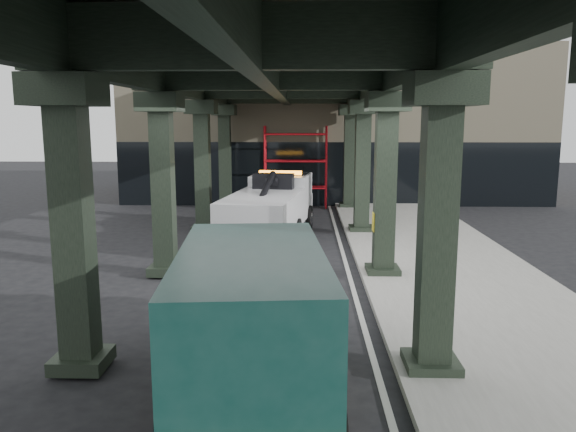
# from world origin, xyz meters

# --- Properties ---
(ground) EXTENTS (90.00, 90.00, 0.00)m
(ground) POSITION_xyz_m (0.00, 0.00, 0.00)
(ground) COLOR black
(ground) RESTS_ON ground
(sidewalk) EXTENTS (5.00, 40.00, 0.15)m
(sidewalk) POSITION_xyz_m (4.50, 2.00, 0.07)
(sidewalk) COLOR gray
(sidewalk) RESTS_ON ground
(lane_stripe) EXTENTS (0.12, 38.00, 0.01)m
(lane_stripe) POSITION_xyz_m (1.70, 2.00, 0.01)
(lane_stripe) COLOR silver
(lane_stripe) RESTS_ON ground
(viaduct) EXTENTS (7.40, 32.00, 6.40)m
(viaduct) POSITION_xyz_m (-0.40, 2.00, 5.46)
(viaduct) COLOR black
(viaduct) RESTS_ON ground
(building) EXTENTS (22.00, 10.00, 8.00)m
(building) POSITION_xyz_m (2.00, 20.00, 4.00)
(building) COLOR #C6B793
(building) RESTS_ON ground
(scaffolding) EXTENTS (3.08, 0.88, 4.00)m
(scaffolding) POSITION_xyz_m (0.00, 14.64, 2.11)
(scaffolding) COLOR red
(scaffolding) RESTS_ON ground
(tow_truck) EXTENTS (3.11, 7.82, 2.50)m
(tow_truck) POSITION_xyz_m (-0.72, 6.68, 1.22)
(tow_truck) COLOR black
(tow_truck) RESTS_ON ground
(towed_van) EXTENTS (2.77, 6.01, 2.37)m
(towed_van) POSITION_xyz_m (-0.38, -4.68, 1.27)
(towed_van) COLOR #0F3833
(towed_van) RESTS_ON ground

